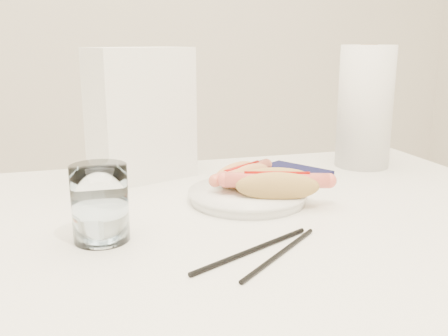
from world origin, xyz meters
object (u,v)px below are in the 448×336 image
object	(u,v)px
hotdog_right	(277,184)
water_glass	(100,203)
table	(214,252)
hotdog_left	(242,175)
plate	(248,197)
napkin_box	(141,114)
paper_towel_roll	(365,107)

from	to	relation	value
hotdog_right	water_glass	distance (m)	0.31
table	hotdog_left	size ratio (longest dim) A/B	8.52
plate	water_glass	world-z (taller)	water_glass
table	napkin_box	size ratio (longest dim) A/B	4.48
table	hotdog_left	bearing A→B (deg)	52.34
paper_towel_roll	plate	bearing A→B (deg)	-151.84
table	napkin_box	bearing A→B (deg)	105.71
hotdog_left	water_glass	distance (m)	0.31
plate	hotdog_right	world-z (taller)	hotdog_right
hotdog_right	napkin_box	size ratio (longest dim) A/B	0.66
plate	hotdog_left	size ratio (longest dim) A/B	1.46
hotdog_left	water_glass	size ratio (longest dim) A/B	1.26
hotdog_right	water_glass	xyz separation A→B (m)	(-0.30, -0.07, 0.02)
table	plate	world-z (taller)	plate
hotdog_right	paper_towel_roll	bearing A→B (deg)	54.64
hotdog_left	plate	bearing A→B (deg)	-128.24
hotdog_left	paper_towel_roll	size ratio (longest dim) A/B	0.52
hotdog_right	table	bearing A→B (deg)	-150.16
napkin_box	paper_towel_roll	distance (m)	0.50
hotdog_right	paper_towel_roll	distance (m)	0.38
table	plate	xyz separation A→B (m)	(0.08, 0.07, 0.07)
plate	hotdog_right	xyz separation A→B (m)	(0.04, -0.04, 0.03)
table	water_glass	world-z (taller)	water_glass
hotdog_left	napkin_box	world-z (taller)	napkin_box
water_glass	napkin_box	bearing A→B (deg)	72.97
plate	hotdog_left	xyz separation A→B (m)	(0.00, 0.04, 0.03)
water_glass	napkin_box	size ratio (longest dim) A/B	0.42
hotdog_right	water_glass	bearing A→B (deg)	-148.46
hotdog_left	hotdog_right	distance (m)	0.09
table	hotdog_right	world-z (taller)	hotdog_right
hotdog_right	water_glass	world-z (taller)	water_glass
plate	water_glass	xyz separation A→B (m)	(-0.26, -0.11, 0.05)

